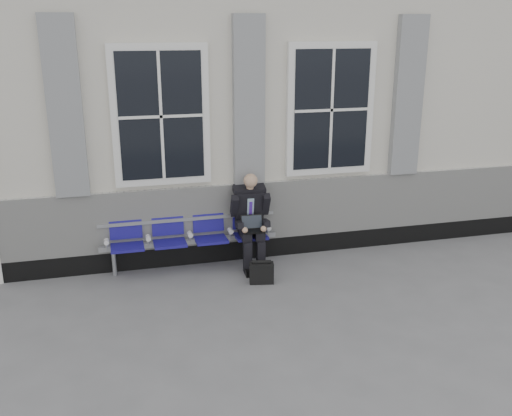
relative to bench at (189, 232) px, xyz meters
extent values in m
plane|color=slate|center=(1.83, -1.32, -0.55)|extent=(70.00, 70.00, 0.00)
cube|color=beige|center=(1.83, 2.18, 1.55)|extent=(14.00, 4.00, 4.20)
cube|color=black|center=(1.83, 0.15, -0.40)|extent=(14.00, 0.10, 0.30)
cube|color=silver|center=(1.83, 0.14, 0.20)|extent=(14.00, 0.08, 0.90)
cube|color=gray|center=(-1.57, 0.12, 1.85)|extent=(0.45, 0.14, 2.40)
cube|color=gray|center=(0.93, 0.12, 1.85)|extent=(0.45, 0.14, 2.40)
cube|color=gray|center=(3.43, 0.12, 1.85)|extent=(0.45, 0.14, 2.40)
cube|color=white|center=(-0.32, 0.14, 1.70)|extent=(1.35, 0.10, 1.95)
cube|color=black|center=(-0.32, 0.09, 1.70)|extent=(1.15, 0.02, 1.75)
cube|color=white|center=(2.18, 0.14, 1.70)|extent=(1.35, 0.10, 1.95)
cube|color=black|center=(2.18, 0.09, 1.70)|extent=(1.15, 0.02, 1.75)
cube|color=#9EA0A3|center=(0.00, -0.02, -0.13)|extent=(2.60, 0.07, 0.07)
cube|color=#9EA0A3|center=(0.00, 0.10, 0.18)|extent=(2.60, 0.05, 0.05)
cylinder|color=#9EA0A3|center=(-1.10, -0.02, -0.36)|extent=(0.06, 0.06, 0.39)
cylinder|color=#9EA0A3|center=(1.10, -0.02, -0.36)|extent=(0.06, 0.06, 0.39)
cube|color=navy|center=(-0.90, -0.10, -0.10)|extent=(0.46, 0.42, 0.07)
cube|color=navy|center=(-0.90, 0.11, 0.16)|extent=(0.46, 0.10, 0.40)
cube|color=navy|center=(-0.30, -0.10, -0.10)|extent=(0.46, 0.42, 0.07)
cube|color=navy|center=(-0.30, 0.11, 0.16)|extent=(0.46, 0.10, 0.40)
cube|color=navy|center=(0.30, -0.10, -0.10)|extent=(0.46, 0.42, 0.07)
cube|color=navy|center=(0.30, 0.11, 0.16)|extent=(0.46, 0.10, 0.40)
cube|color=navy|center=(0.90, -0.10, -0.10)|extent=(0.46, 0.42, 0.07)
cube|color=navy|center=(0.90, 0.11, 0.16)|extent=(0.46, 0.10, 0.40)
cylinder|color=white|center=(-1.18, -0.07, 0.00)|extent=(0.07, 0.12, 0.07)
cylinder|color=white|center=(-0.60, -0.07, 0.00)|extent=(0.07, 0.12, 0.07)
cylinder|color=white|center=(0.00, -0.07, 0.00)|extent=(0.07, 0.12, 0.07)
cylinder|color=white|center=(0.60, -0.07, 0.00)|extent=(0.07, 0.12, 0.07)
cylinder|color=white|center=(1.18, -0.07, 0.00)|extent=(0.07, 0.12, 0.07)
cube|color=black|center=(0.78, -0.46, -0.51)|extent=(0.12, 0.26, 0.09)
cube|color=black|center=(0.97, -0.47, -0.51)|extent=(0.12, 0.26, 0.09)
cube|color=black|center=(0.78, -0.41, -0.31)|extent=(0.12, 0.13, 0.47)
cube|color=black|center=(0.97, -0.42, -0.31)|extent=(0.12, 0.13, 0.47)
cube|color=black|center=(0.79, -0.19, -0.01)|extent=(0.16, 0.44, 0.14)
cube|color=black|center=(0.99, -0.20, -0.01)|extent=(0.16, 0.44, 0.14)
cube|color=black|center=(0.90, 0.00, 0.31)|extent=(0.43, 0.35, 0.61)
cube|color=#A3C6D7|center=(0.89, -0.12, 0.33)|extent=(0.10, 0.10, 0.35)
cube|color=#4F26B1|center=(0.89, -0.13, 0.31)|extent=(0.05, 0.08, 0.29)
cube|color=black|center=(0.90, -0.03, 0.60)|extent=(0.48, 0.26, 0.14)
cylinder|color=tan|center=(0.90, -0.08, 0.67)|extent=(0.11, 0.11, 0.10)
sphere|color=tan|center=(0.89, -0.14, 0.76)|extent=(0.20, 0.20, 0.20)
cube|color=black|center=(0.66, -0.09, 0.38)|extent=(0.11, 0.28, 0.36)
cube|color=black|center=(1.13, -0.11, 0.38)|extent=(0.11, 0.28, 0.36)
cube|color=black|center=(0.69, -0.26, 0.15)|extent=(0.10, 0.31, 0.14)
cube|color=black|center=(1.08, -0.29, 0.15)|extent=(0.10, 0.31, 0.14)
sphere|color=tan|center=(0.74, -0.40, 0.11)|extent=(0.09, 0.09, 0.09)
sphere|color=tan|center=(1.01, -0.42, 0.11)|extent=(0.09, 0.09, 0.09)
cube|color=black|center=(0.88, -0.33, 0.06)|extent=(0.33, 0.24, 0.02)
cube|color=black|center=(0.89, -0.22, 0.17)|extent=(0.32, 0.11, 0.21)
cube|color=black|center=(0.89, -0.23, 0.17)|extent=(0.29, 0.08, 0.17)
cube|color=black|center=(0.89, -0.79, -0.40)|extent=(0.36, 0.20, 0.30)
cylinder|color=black|center=(0.89, -0.79, -0.23)|extent=(0.27, 0.10, 0.05)
camera|label=1|loc=(-0.99, -7.83, 2.90)|focal=40.00mm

